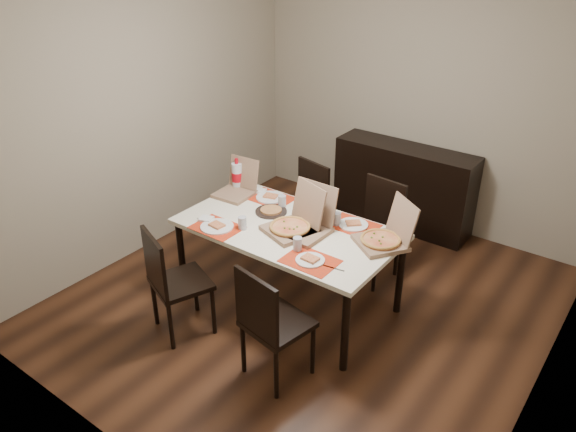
{
  "coord_description": "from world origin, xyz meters",
  "views": [
    {
      "loc": [
        2.26,
        -3.37,
        2.99
      ],
      "look_at": [
        -0.15,
        -0.11,
        0.85
      ],
      "focal_mm": 35.0,
      "sensor_mm": 36.0,
      "label": 1
    }
  ],
  "objects_px": {
    "sideboard": "(403,187)",
    "dip_bowl": "(309,223)",
    "pizza_box_center": "(293,225)",
    "soda_bottle": "(237,176)",
    "chair_far_right": "(376,225)",
    "chair_far_left": "(304,205)",
    "dining_table": "(288,234)",
    "chair_near_left": "(172,279)",
    "chair_near_right": "(270,321)"
  },
  "relations": [
    {
      "from": "pizza_box_center",
      "to": "soda_bottle",
      "type": "bearing_deg",
      "value": 158.69
    },
    {
      "from": "sideboard",
      "to": "chair_near_right",
      "type": "relative_size",
      "value": 1.61
    },
    {
      "from": "pizza_box_center",
      "to": "sideboard",
      "type": "bearing_deg",
      "value": 87.98
    },
    {
      "from": "sideboard",
      "to": "chair_far_left",
      "type": "height_order",
      "value": "chair_far_left"
    },
    {
      "from": "chair_near_left",
      "to": "chair_far_left",
      "type": "height_order",
      "value": "same"
    },
    {
      "from": "chair_near_right",
      "to": "chair_far_right",
      "type": "relative_size",
      "value": 1.0
    },
    {
      "from": "chair_far_left",
      "to": "dip_bowl",
      "type": "xyz_separation_m",
      "value": [
        0.51,
        -0.67,
        0.25
      ]
    },
    {
      "from": "pizza_box_center",
      "to": "chair_near_left",
      "type": "bearing_deg",
      "value": -123.87
    },
    {
      "from": "dining_table",
      "to": "dip_bowl",
      "type": "bearing_deg",
      "value": 48.54
    },
    {
      "from": "sideboard",
      "to": "chair_far_left",
      "type": "xyz_separation_m",
      "value": [
        -0.54,
        -1.09,
        0.06
      ]
    },
    {
      "from": "chair_near_right",
      "to": "soda_bottle",
      "type": "distance_m",
      "value": 1.76
    },
    {
      "from": "chair_far_left",
      "to": "dip_bowl",
      "type": "relative_size",
      "value": 7.29
    },
    {
      "from": "chair_far_right",
      "to": "pizza_box_center",
      "type": "xyz_separation_m",
      "value": [
        -0.3,
        -0.88,
        0.3
      ]
    },
    {
      "from": "sideboard",
      "to": "pizza_box_center",
      "type": "bearing_deg",
      "value": -92.02
    },
    {
      "from": "chair_near_left",
      "to": "soda_bottle",
      "type": "bearing_deg",
      "value": 105.97
    },
    {
      "from": "dining_table",
      "to": "chair_near_left",
      "type": "distance_m",
      "value": 1.01
    },
    {
      "from": "dining_table",
      "to": "chair_near_left",
      "type": "height_order",
      "value": "chair_near_left"
    },
    {
      "from": "dining_table",
      "to": "pizza_box_center",
      "type": "distance_m",
      "value": 0.15
    },
    {
      "from": "sideboard",
      "to": "dip_bowl",
      "type": "xyz_separation_m",
      "value": [
        -0.03,
        -1.76,
        0.32
      ]
    },
    {
      "from": "chair_near_left",
      "to": "dip_bowl",
      "type": "xyz_separation_m",
      "value": [
        0.6,
        1.0,
        0.25
      ]
    },
    {
      "from": "chair_far_left",
      "to": "chair_far_right",
      "type": "xyz_separation_m",
      "value": [
        0.77,
        0.05,
        0.0
      ]
    },
    {
      "from": "soda_bottle",
      "to": "chair_far_right",
      "type": "bearing_deg",
      "value": 23.78
    },
    {
      "from": "chair_near_right",
      "to": "dining_table",
      "type": "bearing_deg",
      "value": 118.71
    },
    {
      "from": "sideboard",
      "to": "pizza_box_center",
      "type": "relative_size",
      "value": 2.94
    },
    {
      "from": "chair_near_left",
      "to": "pizza_box_center",
      "type": "relative_size",
      "value": 1.83
    },
    {
      "from": "dining_table",
      "to": "dip_bowl",
      "type": "xyz_separation_m",
      "value": [
        0.12,
        0.13,
        0.08
      ]
    },
    {
      "from": "dip_bowl",
      "to": "chair_near_left",
      "type": "bearing_deg",
      "value": -120.95
    },
    {
      "from": "dining_table",
      "to": "chair_far_right",
      "type": "relative_size",
      "value": 1.94
    },
    {
      "from": "chair_near_left",
      "to": "pizza_box_center",
      "type": "xyz_separation_m",
      "value": [
        0.56,
        0.84,
        0.3
      ]
    },
    {
      "from": "dip_bowl",
      "to": "chair_near_right",
      "type": "bearing_deg",
      "value": -70.64
    },
    {
      "from": "pizza_box_center",
      "to": "soda_bottle",
      "type": "height_order",
      "value": "pizza_box_center"
    },
    {
      "from": "chair_far_right",
      "to": "pizza_box_center",
      "type": "relative_size",
      "value": 1.83
    },
    {
      "from": "chair_near_left",
      "to": "pizza_box_center",
      "type": "bearing_deg",
      "value": 56.13
    },
    {
      "from": "pizza_box_center",
      "to": "dip_bowl",
      "type": "height_order",
      "value": "pizza_box_center"
    },
    {
      "from": "sideboard",
      "to": "dip_bowl",
      "type": "relative_size",
      "value": 11.76
    },
    {
      "from": "dining_table",
      "to": "chair_far_right",
      "type": "distance_m",
      "value": 0.95
    },
    {
      "from": "dip_bowl",
      "to": "pizza_box_center",
      "type": "bearing_deg",
      "value": -103.1
    },
    {
      "from": "chair_far_right",
      "to": "chair_far_left",
      "type": "bearing_deg",
      "value": -176.17
    },
    {
      "from": "chair_near_left",
      "to": "pizza_box_center",
      "type": "height_order",
      "value": "pizza_box_center"
    },
    {
      "from": "chair_near_left",
      "to": "chair_far_left",
      "type": "xyz_separation_m",
      "value": [
        0.1,
        1.67,
        0.0
      ]
    },
    {
      "from": "sideboard",
      "to": "pizza_box_center",
      "type": "height_order",
      "value": "pizza_box_center"
    },
    {
      "from": "dining_table",
      "to": "chair_near_right",
      "type": "relative_size",
      "value": 1.94
    },
    {
      "from": "soda_bottle",
      "to": "sideboard",
      "type": "bearing_deg",
      "value": 58.28
    },
    {
      "from": "chair_far_right",
      "to": "soda_bottle",
      "type": "bearing_deg",
      "value": -156.22
    },
    {
      "from": "chair_far_left",
      "to": "chair_far_right",
      "type": "distance_m",
      "value": 0.77
    },
    {
      "from": "dip_bowl",
      "to": "sideboard",
      "type": "bearing_deg",
      "value": 89.03
    },
    {
      "from": "pizza_box_center",
      "to": "soda_bottle",
      "type": "xyz_separation_m",
      "value": [
        -0.9,
        0.35,
        0.07
      ]
    },
    {
      "from": "sideboard",
      "to": "dining_table",
      "type": "bearing_deg",
      "value": -94.4
    },
    {
      "from": "sideboard",
      "to": "chair_near_left",
      "type": "bearing_deg",
      "value": -102.86
    },
    {
      "from": "chair_near_left",
      "to": "soda_bottle",
      "type": "distance_m",
      "value": 1.29
    }
  ]
}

